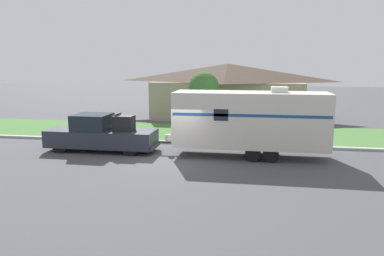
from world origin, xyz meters
name	(u,v)px	position (x,y,z in m)	size (l,w,h in m)	color
ground_plane	(176,160)	(0.00, 0.00, 0.00)	(120.00, 120.00, 0.00)	#47474C
curb_strip	(189,143)	(0.00, 3.75, 0.07)	(80.00, 0.30, 0.14)	#ADADA8
lawn_strip	(199,132)	(0.00, 7.40, 0.01)	(80.00, 7.00, 0.03)	#477538
house_across_street	(228,90)	(1.40, 14.96, 2.40)	(13.40, 6.54, 4.64)	gray
pickup_truck	(101,135)	(-4.44, 1.33, 0.89)	(6.00, 1.94, 2.08)	black
travel_trailer	(250,120)	(3.54, 1.33, 1.92)	(8.58, 2.23, 3.58)	black
mailbox	(186,126)	(-0.32, 4.42, 0.95)	(0.48, 0.20, 1.23)	brown
tree_in_yard	(204,87)	(0.37, 7.27, 3.12)	(2.02, 2.02, 4.16)	brown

